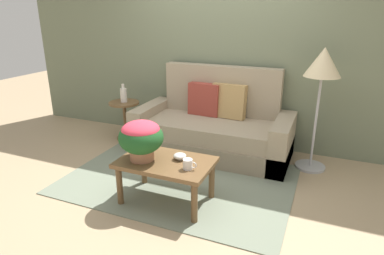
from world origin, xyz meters
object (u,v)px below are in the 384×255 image
Objects in this scene: snack_bowl at (180,156)px; couch at (214,128)px; coffee_table at (166,167)px; side_table at (125,114)px; potted_plant at (141,137)px; table_vase at (124,95)px; floor_lamp at (322,71)px; coffee_mug at (188,164)px.

couch is at bearing 94.29° from snack_bowl.
side_table reaches higher than coffee_table.
potted_plant is (-0.25, -1.44, 0.35)m from couch.
table_vase is (-1.12, 1.38, -0.01)m from potted_plant.
floor_lamp is (1.27, -0.01, 0.87)m from couch.
snack_bowl is at bearing 134.64° from coffee_mug.
coffee_mug is (1.63, -1.39, 0.10)m from side_table.
couch is 1.37m from side_table.
side_table is 4.49× the size of snack_bowl.
potted_plant is 3.23× the size of coffee_mug.
couch reaches higher than snack_bowl.
potted_plant reaches higher than coffee_table.
couch reaches higher than coffee_mug.
potted_plant reaches higher than side_table.
couch reaches higher than side_table.
coffee_mug is at bearing -80.10° from couch.
coffee_table is at bearing -44.27° from table_vase.
couch is at bearing 179.64° from floor_lamp.
coffee_mug reaches higher than coffee_table.
floor_lamp is 10.82× the size of coffee_mug.
coffee_mug is (-1.02, -1.45, -0.70)m from floor_lamp.
table_vase reaches higher than coffee_mug.
floor_lamp is 5.51× the size of table_vase.
potted_plant is (-1.52, -1.43, -0.51)m from floor_lamp.
coffee_table is at bearing -90.79° from couch.
couch is at bearing 2.39° from table_vase.
floor_lamp is 2.15m from potted_plant.
potted_plant reaches higher than table_vase.
snack_bowl reaches higher than coffee_table.
coffee_mug is at bearing -45.36° from snack_bowl.
table_vase is at bearing 139.28° from coffee_mug.
coffee_mug is 0.51× the size of table_vase.
potted_plant is (1.12, -1.38, 0.29)m from side_table.
floor_lamp is at bearing 43.30° from potted_plant.
coffee_table is 7.17× the size of snack_bowl.
couch is 3.56× the size of side_table.
coffee_table is 1.60× the size of side_table.
floor_lamp is 3.35× the size of potted_plant.
coffee_table is at bearing -44.17° from side_table.
coffee_mug is at bearing -40.63° from side_table.
side_table is at bearing 139.37° from coffee_mug.
table_vase is (-1.47, 1.24, 0.20)m from snack_bowl.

